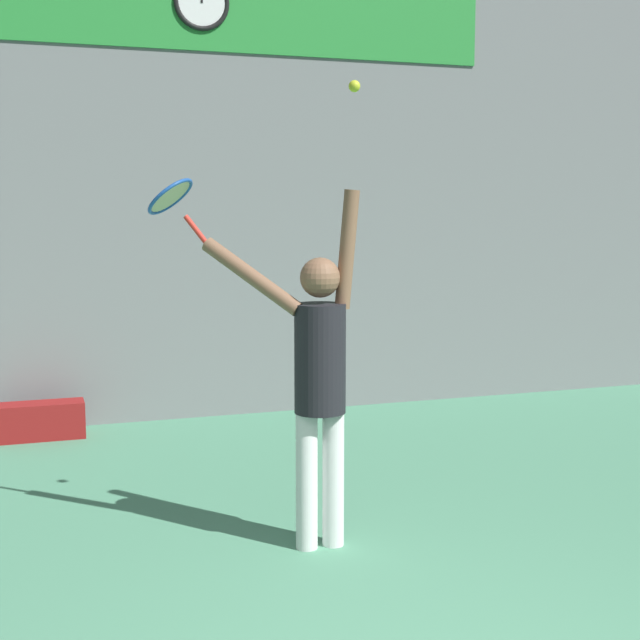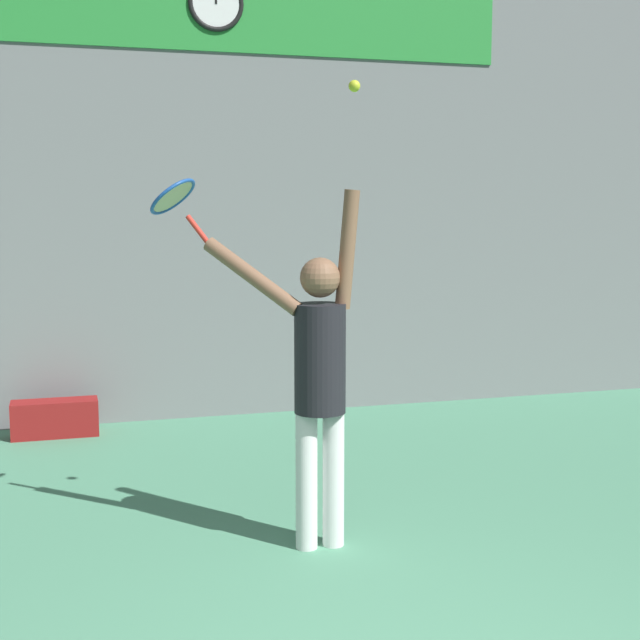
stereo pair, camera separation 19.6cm
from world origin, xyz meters
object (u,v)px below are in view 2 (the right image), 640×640
at_px(tennis_ball, 354,86).
at_px(equipment_bag, 55,418).
at_px(tennis_racket, 175,199).
at_px(scoreboard_clock, 216,3).
at_px(tennis_player, 318,371).

bearing_deg(tennis_ball, equipment_bag, 117.90).
relative_size(tennis_racket, tennis_ball, 6.27).
height_order(scoreboard_clock, tennis_player, scoreboard_clock).
relative_size(tennis_player, equipment_bag, 2.84).
xyz_separation_m(tennis_player, tennis_racket, (-0.76, 0.49, 1.00)).
height_order(scoreboard_clock, equipment_bag, scoreboard_clock).
height_order(tennis_racket, equipment_bag, tennis_racket).
height_order(tennis_ball, equipment_bag, tennis_ball).
height_order(scoreboard_clock, tennis_racket, scoreboard_clock).
distance_m(tennis_racket, equipment_bag, 3.38).
xyz_separation_m(tennis_player, tennis_ball, (0.19, -0.08, 1.63)).
relative_size(scoreboard_clock, tennis_player, 0.25).
distance_m(scoreboard_clock, tennis_racket, 3.61).
bearing_deg(tennis_ball, tennis_player, 158.30).
height_order(tennis_player, equipment_bag, tennis_player).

